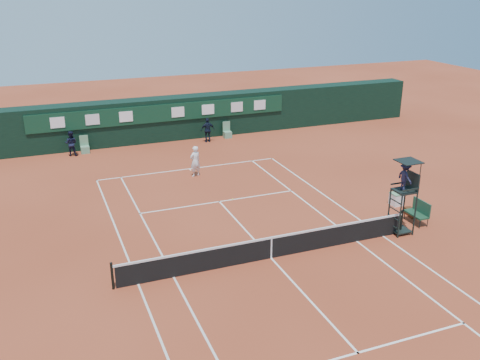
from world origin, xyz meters
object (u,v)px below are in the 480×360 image
Objects in this scene: tennis_net at (271,247)px; cooler at (396,199)px; umpire_chair at (405,182)px; player_bench at (419,211)px; player at (195,161)px.

cooler is (8.22, 2.73, -0.18)m from tennis_net.
player_bench is (1.46, 0.58, -1.86)m from umpire_chair.
tennis_net is at bearing -175.56° from player_bench.
umpire_chair is at bearing -158.39° from player_bench.
cooler is at bearing 18.39° from tennis_net.
umpire_chair is at bearing 103.30° from player.
player_bench is at bearing 110.33° from player.
player_bench is 0.66× the size of player.
umpire_chair reaches higher than player_bench.
cooler is (0.37, 2.12, -0.27)m from player_bench.
cooler is 11.36m from player.
tennis_net is 10.75× the size of player_bench.
umpire_chair is at bearing 0.26° from tennis_net.
tennis_net is 3.77× the size of umpire_chair.
tennis_net is at bearing -161.61° from cooler.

